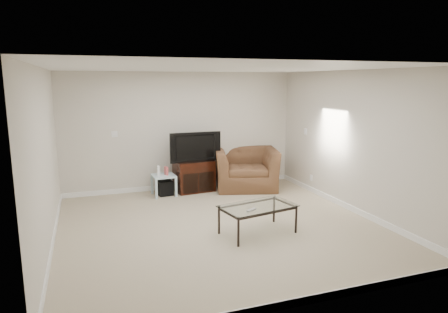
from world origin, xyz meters
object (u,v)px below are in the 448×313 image
object	(u,v)px
side_table	(164,185)
recliner	(246,162)
tv_stand	(194,176)
subwoofer	(165,188)
television	(194,146)
coffee_table	(258,220)

from	to	relation	value
side_table	recliner	bearing A→B (deg)	0.00
tv_stand	side_table	distance (m)	0.70
recliner	side_table	bearing A→B (deg)	-163.98
recliner	subwoofer	bearing A→B (deg)	-164.60
television	coffee_table	xyz separation A→B (m)	(0.28, -2.65, -0.75)
side_table	subwoofer	distance (m)	0.07
side_table	subwoofer	bearing A→B (deg)	36.53
tv_stand	coffee_table	bearing A→B (deg)	-89.32
tv_stand	television	xyz separation A→B (m)	(0.00, -0.03, 0.64)
side_table	recliner	xyz separation A→B (m)	(1.81, 0.00, 0.37)
coffee_table	television	bearing A→B (deg)	96.07
television	recliner	distance (m)	1.20
subwoofer	recliner	xyz separation A→B (m)	(1.79, -0.02, 0.43)
television	side_table	distance (m)	1.02
recliner	coffee_table	world-z (taller)	recliner
side_table	coffee_table	size ratio (longest dim) A/B	0.40
subwoofer	side_table	bearing A→B (deg)	-143.47
side_table	coffee_table	xyz separation A→B (m)	(0.96, -2.54, 0.01)
subwoofer	recliner	size ratio (longest dim) A/B	0.22
tv_stand	television	distance (m)	0.64
recliner	coffee_table	bearing A→B (deg)	-92.53
recliner	coffee_table	size ratio (longest dim) A/B	1.18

